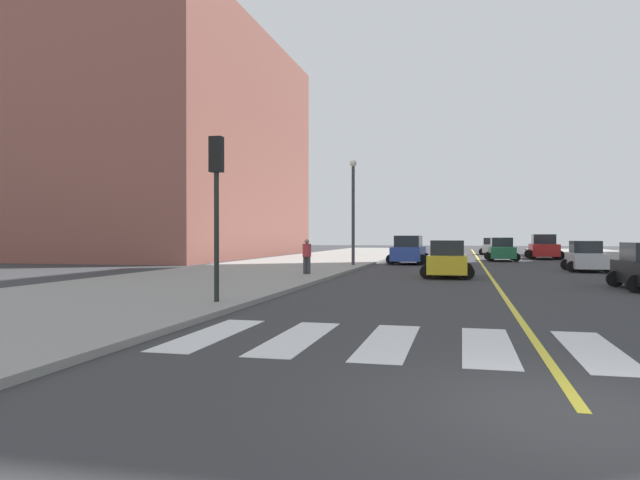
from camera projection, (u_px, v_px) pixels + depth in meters
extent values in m
plane|color=#333335|center=(585.00, 414.00, 6.69)|extent=(220.00, 220.00, 0.00)
cube|color=gray|center=(234.00, 275.00, 28.98)|extent=(10.00, 120.00, 0.15)
cube|color=silver|center=(212.00, 334.00, 12.04)|extent=(0.90, 4.00, 0.01)
cube|color=silver|center=(297.00, 338.00, 11.63)|extent=(0.90, 4.00, 0.01)
cube|color=silver|center=(389.00, 342.00, 11.21)|extent=(0.90, 4.00, 0.01)
cube|color=silver|center=(487.00, 346.00, 10.79)|extent=(0.90, 4.00, 0.01)
cube|color=silver|center=(594.00, 350.00, 10.37)|extent=(0.90, 4.00, 0.01)
cube|color=yellow|center=(480.00, 261.00, 45.58)|extent=(0.16, 80.00, 0.01)
cube|color=brown|center=(185.00, 147.00, 56.39)|extent=(16.00, 32.00, 20.89)
cube|color=#2D479E|center=(409.00, 254.00, 41.51)|extent=(2.21, 4.54, 0.95)
cube|color=#1E2328|center=(408.00, 241.00, 41.25)|extent=(1.80, 2.30, 0.81)
cylinder|color=black|center=(426.00, 258.00, 42.56)|extent=(0.73, 0.27, 0.72)
cylinder|color=black|center=(397.00, 258.00, 43.13)|extent=(0.73, 0.27, 0.72)
cylinder|color=black|center=(421.00, 260.00, 39.90)|extent=(0.73, 0.27, 0.72)
cylinder|color=black|center=(391.00, 259.00, 40.47)|extent=(0.73, 0.27, 0.72)
cylinder|color=black|center=(635.00, 284.00, 20.74)|extent=(0.64, 0.23, 0.63)
cylinder|color=black|center=(615.00, 279.00, 23.12)|extent=(0.64, 0.23, 0.63)
cube|color=#236B42|center=(502.00, 252.00, 46.44)|extent=(1.91, 4.13, 0.88)
cube|color=#1E2328|center=(501.00, 242.00, 46.68)|extent=(1.59, 2.07, 0.74)
cylinder|color=black|center=(490.00, 257.00, 45.42)|extent=(0.67, 0.22, 0.66)
cylinder|color=black|center=(516.00, 257.00, 45.00)|extent=(0.67, 0.22, 0.66)
cylinder|color=black|center=(488.00, 256.00, 47.90)|extent=(0.67, 0.22, 0.66)
cylinder|color=black|center=(513.00, 256.00, 47.48)|extent=(0.67, 0.22, 0.66)
cube|color=silver|center=(491.00, 248.00, 61.49)|extent=(1.90, 3.96, 0.84)
cube|color=#1E2328|center=(491.00, 241.00, 61.71)|extent=(1.55, 2.00, 0.71)
cylinder|color=black|center=(482.00, 252.00, 60.57)|extent=(0.64, 0.23, 0.63)
cylinder|color=black|center=(500.00, 252.00, 60.09)|extent=(0.64, 0.23, 0.63)
cylinder|color=black|center=(482.00, 251.00, 62.90)|extent=(0.64, 0.23, 0.63)
cylinder|color=black|center=(500.00, 251.00, 62.42)|extent=(0.64, 0.23, 0.63)
cube|color=gold|center=(447.00, 264.00, 28.39)|extent=(1.83, 3.99, 0.85)
cube|color=#1E2328|center=(447.00, 248.00, 28.16)|extent=(1.53, 2.00, 0.72)
cylinder|color=black|center=(467.00, 269.00, 29.39)|extent=(0.64, 0.21, 0.64)
cylinder|color=black|center=(429.00, 269.00, 29.80)|extent=(0.64, 0.21, 0.64)
cylinder|color=black|center=(468.00, 272.00, 26.99)|extent=(0.64, 0.21, 0.64)
cylinder|color=black|center=(427.00, 272.00, 27.40)|extent=(0.64, 0.21, 0.64)
cube|color=red|center=(544.00, 250.00, 50.20)|extent=(2.25, 4.74, 1.00)
cube|color=#1E2328|center=(544.00, 239.00, 50.46)|extent=(1.85, 2.39, 0.85)
cylinder|color=black|center=(532.00, 255.00, 49.08)|extent=(0.76, 0.27, 0.76)
cylinder|color=black|center=(560.00, 255.00, 48.52)|extent=(0.76, 0.27, 0.76)
cylinder|color=black|center=(529.00, 254.00, 51.89)|extent=(0.76, 0.27, 0.76)
cylinder|color=black|center=(555.00, 254.00, 51.32)|extent=(0.76, 0.27, 0.76)
cube|color=#B7B7BC|center=(586.00, 260.00, 32.98)|extent=(1.81, 3.85, 0.82)
cube|color=#1E2328|center=(585.00, 247.00, 33.20)|extent=(1.49, 1.94, 0.69)
cylinder|color=black|center=(572.00, 267.00, 32.07)|extent=(0.62, 0.21, 0.62)
cylinder|color=black|center=(608.00, 267.00, 31.62)|extent=(0.62, 0.21, 0.62)
cylinder|color=black|center=(566.00, 265.00, 34.35)|extent=(0.62, 0.21, 0.62)
cylinder|color=black|center=(599.00, 265.00, 33.91)|extent=(0.62, 0.21, 0.62)
cylinder|color=black|center=(216.00, 237.00, 16.65)|extent=(0.14, 0.14, 3.64)
cube|color=black|center=(216.00, 154.00, 16.63)|extent=(0.36, 0.28, 1.00)
sphere|color=red|center=(219.00, 145.00, 16.80)|extent=(0.18, 0.18, 0.18)
sphere|color=orange|center=(219.00, 155.00, 16.80)|extent=(0.18, 0.18, 0.18)
sphere|color=green|center=(219.00, 166.00, 16.80)|extent=(0.18, 0.18, 0.18)
cylinder|color=#38383D|center=(305.00, 265.00, 28.62)|extent=(0.19, 0.19, 0.83)
cylinder|color=#38383D|center=(309.00, 265.00, 28.57)|extent=(0.19, 0.19, 0.83)
cylinder|color=#B23338|center=(307.00, 250.00, 28.59)|extent=(0.42, 0.42, 0.62)
sphere|color=#936B4C|center=(307.00, 241.00, 28.59)|extent=(0.22, 0.22, 0.22)
cylinder|color=red|center=(628.00, 262.00, 33.20)|extent=(0.26, 0.26, 0.70)
sphere|color=red|center=(628.00, 255.00, 33.19)|extent=(0.22, 0.22, 0.22)
cylinder|color=#38383D|center=(353.00, 215.00, 37.01)|extent=(0.20, 0.20, 6.22)
sphere|color=silver|center=(353.00, 163.00, 36.98)|extent=(0.44, 0.44, 0.44)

